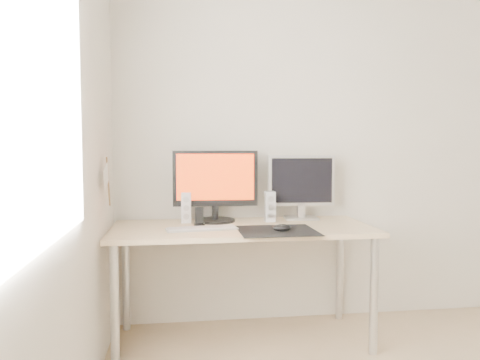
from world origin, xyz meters
TOP-DOWN VIEW (x-y plane):
  - wall_back at (0.00, 1.75)m, footprint 3.50×0.00m
  - wall_left at (-1.75, 0.00)m, footprint 0.00×3.50m
  - window_pane at (-1.74, 0.00)m, footprint 0.00×1.30m
  - mousepad at (-0.75, 1.19)m, footprint 0.45×0.40m
  - mouse at (-0.73, 1.16)m, footprint 0.11×0.07m
  - desk at (-0.93, 1.38)m, footprint 1.60×0.70m
  - main_monitor at (-1.08, 1.57)m, footprint 0.55×0.27m
  - second_monitor at (-0.49, 1.60)m, footprint 0.45×0.18m
  - speaker_left at (-1.27, 1.57)m, footprint 0.06×0.08m
  - speaker_right at (-0.72, 1.54)m, footprint 0.06×0.08m
  - keyboard at (-1.18, 1.29)m, footprint 0.43×0.18m
  - phone_dock at (-1.19, 1.44)m, footprint 0.06×0.06m
  - pennant at (-1.72, 1.24)m, footprint 0.01×0.23m

SIDE VIEW (x-z plane):
  - desk at x=-0.93m, z-range 0.29..1.02m
  - mousepad at x=-0.75m, z-range 0.73..0.73m
  - keyboard at x=-1.18m, z-range 0.73..0.75m
  - mouse at x=-0.73m, z-range 0.73..0.77m
  - phone_dock at x=-1.19m, z-range 0.71..0.82m
  - speaker_left at x=-1.27m, z-range 0.73..0.93m
  - speaker_right at x=-0.72m, z-range 0.73..0.93m
  - second_monitor at x=-0.49m, z-range 0.75..1.19m
  - main_monitor at x=-1.08m, z-range 0.75..1.22m
  - pennant at x=-1.72m, z-range 0.90..1.19m
  - wall_back at x=0.00m, z-range -0.50..3.00m
  - wall_left at x=-1.75m, z-range -0.50..3.00m
  - window_pane at x=-1.74m, z-range 0.85..2.15m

